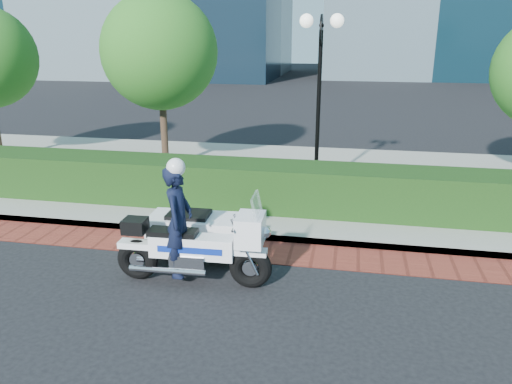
# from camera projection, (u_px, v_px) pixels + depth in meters

# --- Properties ---
(ground) EXTENTS (120.00, 120.00, 0.00)m
(ground) POSITION_uv_depth(u_px,v_px,m) (227.00, 288.00, 8.06)
(ground) COLOR black
(ground) RESTS_ON ground
(brick_strip) EXTENTS (60.00, 1.00, 0.01)m
(brick_strip) POSITION_uv_depth(u_px,v_px,m) (247.00, 250.00, 9.46)
(brick_strip) COLOR maroon
(brick_strip) RESTS_ON ground
(sidewalk) EXTENTS (60.00, 8.00, 0.15)m
(sidewalk) POSITION_uv_depth(u_px,v_px,m) (281.00, 181.00, 13.65)
(sidewalk) COLOR gray
(sidewalk) RESTS_ON ground
(hedge_main) EXTENTS (18.00, 1.20, 1.00)m
(hedge_main) POSITION_uv_depth(u_px,v_px,m) (266.00, 186.00, 11.23)
(hedge_main) COLOR black
(hedge_main) RESTS_ON sidewalk
(lamppost) EXTENTS (1.02, 0.70, 4.21)m
(lamppost) POSITION_uv_depth(u_px,v_px,m) (320.00, 76.00, 11.83)
(lamppost) COLOR black
(lamppost) RESTS_ON sidewalk
(tree_b) EXTENTS (3.20, 3.20, 4.89)m
(tree_b) POSITION_uv_depth(u_px,v_px,m) (160.00, 52.00, 13.72)
(tree_b) COLOR #332319
(tree_b) RESTS_ON sidewalk
(police_motorcycle) EXTENTS (2.61, 1.84, 2.11)m
(police_motorcycle) POSITION_uv_depth(u_px,v_px,m) (192.00, 233.00, 8.40)
(police_motorcycle) COLOR black
(police_motorcycle) RESTS_ON ground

